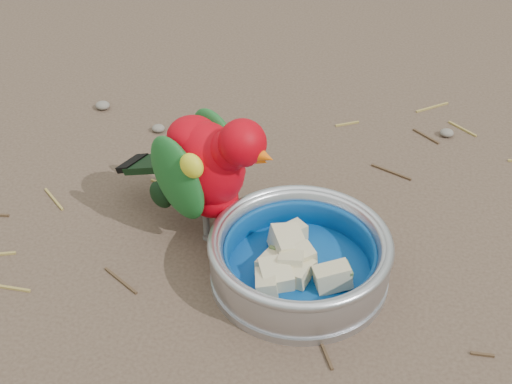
# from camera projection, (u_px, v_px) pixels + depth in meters

# --- Properties ---
(ground) EXTENTS (60.00, 60.00, 0.00)m
(ground) POSITION_uv_depth(u_px,v_px,m) (222.00, 265.00, 0.86)
(ground) COLOR brown
(food_bowl) EXTENTS (0.21, 0.21, 0.02)m
(food_bowl) POSITION_uv_depth(u_px,v_px,m) (299.00, 273.00, 0.84)
(food_bowl) COLOR #B2B2BA
(food_bowl) RESTS_ON ground
(bowl_wall) EXTENTS (0.21, 0.21, 0.04)m
(bowl_wall) POSITION_uv_depth(u_px,v_px,m) (300.00, 254.00, 0.82)
(bowl_wall) COLOR #B2B2BA
(bowl_wall) RESTS_ON food_bowl
(fruit_wedges) EXTENTS (0.13, 0.13, 0.03)m
(fruit_wedges) POSITION_uv_depth(u_px,v_px,m) (300.00, 259.00, 0.82)
(fruit_wedges) COLOR beige
(fruit_wedges) RESTS_ON food_bowl
(lory_parrot) EXTENTS (0.24, 0.18, 0.17)m
(lory_parrot) POSITION_uv_depth(u_px,v_px,m) (208.00, 175.00, 0.86)
(lory_parrot) COLOR #B1000C
(lory_parrot) RESTS_ON ground
(ground_debris) EXTENTS (0.90, 0.80, 0.01)m
(ground_debris) POSITION_uv_depth(u_px,v_px,m) (254.00, 235.00, 0.90)
(ground_debris) COLOR olive
(ground_debris) RESTS_ON ground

